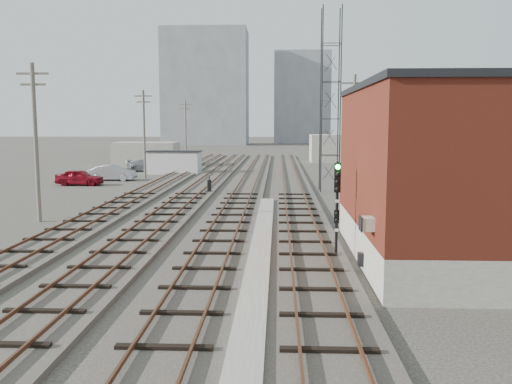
# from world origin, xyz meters

# --- Properties ---
(ground) EXTENTS (320.00, 320.00, 0.00)m
(ground) POSITION_xyz_m (0.00, 60.00, 0.00)
(ground) COLOR #282621
(ground) RESTS_ON ground
(track_right) EXTENTS (3.20, 90.00, 0.39)m
(track_right) POSITION_xyz_m (2.50, 39.00, 0.11)
(track_right) COLOR #332D28
(track_right) RESTS_ON ground
(track_mid_right) EXTENTS (3.20, 90.00, 0.39)m
(track_mid_right) POSITION_xyz_m (-1.50, 39.00, 0.11)
(track_mid_right) COLOR #332D28
(track_mid_right) RESTS_ON ground
(track_mid_left) EXTENTS (3.20, 90.00, 0.39)m
(track_mid_left) POSITION_xyz_m (-5.50, 39.00, 0.11)
(track_mid_left) COLOR #332D28
(track_mid_left) RESTS_ON ground
(track_left) EXTENTS (3.20, 90.00, 0.39)m
(track_left) POSITION_xyz_m (-9.50, 39.00, 0.11)
(track_left) COLOR #332D28
(track_left) RESTS_ON ground
(platform_curb) EXTENTS (0.90, 28.00, 0.26)m
(platform_curb) POSITION_xyz_m (0.50, 14.00, 0.13)
(platform_curb) COLOR gray
(platform_curb) RESTS_ON ground
(brick_building) EXTENTS (6.54, 12.20, 7.22)m
(brick_building) POSITION_xyz_m (7.50, 12.00, 3.63)
(brick_building) COLOR gray
(brick_building) RESTS_ON ground
(lattice_tower) EXTENTS (1.60, 1.60, 15.00)m
(lattice_tower) POSITION_xyz_m (5.50, 35.00, 7.50)
(lattice_tower) COLOR black
(lattice_tower) RESTS_ON ground
(utility_pole_left_a) EXTENTS (1.80, 0.24, 9.00)m
(utility_pole_left_a) POSITION_xyz_m (-12.50, 20.00, 4.80)
(utility_pole_left_a) COLOR #595147
(utility_pole_left_a) RESTS_ON ground
(utility_pole_left_b) EXTENTS (1.80, 0.24, 9.00)m
(utility_pole_left_b) POSITION_xyz_m (-12.50, 45.00, 4.80)
(utility_pole_left_b) COLOR #595147
(utility_pole_left_b) RESTS_ON ground
(utility_pole_left_c) EXTENTS (1.80, 0.24, 9.00)m
(utility_pole_left_c) POSITION_xyz_m (-12.50, 70.00, 4.80)
(utility_pole_left_c) COLOR #595147
(utility_pole_left_c) RESTS_ON ground
(utility_pole_right_a) EXTENTS (1.80, 0.24, 9.00)m
(utility_pole_right_a) POSITION_xyz_m (6.50, 28.00, 4.80)
(utility_pole_right_a) COLOR #595147
(utility_pole_right_a) RESTS_ON ground
(utility_pole_right_b) EXTENTS (1.80, 0.24, 9.00)m
(utility_pole_right_b) POSITION_xyz_m (6.50, 58.00, 4.80)
(utility_pole_right_b) COLOR #595147
(utility_pole_right_b) RESTS_ON ground
(apartment_left) EXTENTS (22.00, 14.00, 30.00)m
(apartment_left) POSITION_xyz_m (-18.00, 135.00, 15.00)
(apartment_left) COLOR gray
(apartment_left) RESTS_ON ground
(apartment_right) EXTENTS (16.00, 12.00, 26.00)m
(apartment_right) POSITION_xyz_m (8.00, 150.00, 13.00)
(apartment_right) COLOR gray
(apartment_right) RESTS_ON ground
(shed_left) EXTENTS (8.00, 5.00, 3.20)m
(shed_left) POSITION_xyz_m (-16.00, 60.00, 1.60)
(shed_left) COLOR gray
(shed_left) RESTS_ON ground
(shed_right) EXTENTS (6.00, 6.00, 4.00)m
(shed_right) POSITION_xyz_m (9.00, 70.00, 2.00)
(shed_right) COLOR gray
(shed_right) RESTS_ON ground
(signal_mast) EXTENTS (0.40, 0.41, 4.07)m
(signal_mast) POSITION_xyz_m (3.70, 12.08, 2.39)
(signal_mast) COLOR gray
(signal_mast) RESTS_ON ground
(switch_stand) EXTENTS (0.37, 0.37, 1.35)m
(switch_stand) POSITION_xyz_m (-4.29, 32.82, 0.64)
(switch_stand) COLOR black
(switch_stand) RESTS_ON ground
(site_trailer) EXTENTS (6.27, 2.96, 2.59)m
(site_trailer) POSITION_xyz_m (-10.53, 50.13, 1.31)
(site_trailer) COLOR silver
(site_trailer) RESTS_ON ground
(car_red) EXTENTS (4.35, 1.86, 1.47)m
(car_red) POSITION_xyz_m (-16.91, 38.33, 0.73)
(car_red) COLOR maroon
(car_red) RESTS_ON ground
(car_silver) EXTENTS (4.68, 1.82, 1.52)m
(car_silver) POSITION_xyz_m (-15.19, 42.69, 0.76)
(car_silver) COLOR #999BA0
(car_silver) RESTS_ON ground
(car_grey) EXTENTS (4.83, 2.09, 1.38)m
(car_grey) POSITION_xyz_m (-14.24, 53.01, 0.69)
(car_grey) COLOR gray
(car_grey) RESTS_ON ground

